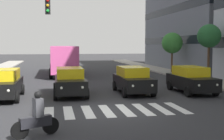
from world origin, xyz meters
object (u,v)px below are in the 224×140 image
(motorcycle_with_rider, at_px, (36,118))
(car_0, at_px, (191,79))
(car_2, at_px, (70,81))
(car_1, at_px, (133,80))
(street_tree_1, at_px, (209,36))
(street_tree_2, at_px, (172,43))
(bus_behind_traffic, at_px, (63,57))
(car_3, at_px, (4,84))

(motorcycle_with_rider, bearing_deg, car_0, -140.36)
(car_2, bearing_deg, car_1, -179.16)
(car_0, xyz_separation_m, street_tree_1, (-4.05, -5.20, 2.97))
(motorcycle_with_rider, xyz_separation_m, street_tree_2, (-13.23, -20.46, 2.68))
(car_1, bearing_deg, bus_behind_traffic, -72.90)
(motorcycle_with_rider, height_order, street_tree_1, street_tree_1)
(bus_behind_traffic, relative_size, motorcycle_with_rider, 6.61)
(car_1, bearing_deg, car_2, 0.84)
(motorcycle_with_rider, distance_m, street_tree_1, 19.00)
(bus_behind_traffic, distance_m, motorcycle_with_rider, 21.55)
(car_3, xyz_separation_m, street_tree_1, (-15.75, -5.25, 2.97))
(bus_behind_traffic, height_order, street_tree_2, street_tree_2)
(car_1, relative_size, bus_behind_traffic, 0.42)
(car_2, xyz_separation_m, street_tree_1, (-11.90, -4.75, 2.97))
(car_0, relative_size, street_tree_1, 0.94)
(bus_behind_traffic, distance_m, street_tree_1, 14.73)
(car_1, height_order, car_3, same)
(car_0, bearing_deg, car_2, -3.31)
(car_0, distance_m, motorcycle_with_rider, 12.24)
(car_0, height_order, bus_behind_traffic, bus_behind_traffic)
(car_0, relative_size, motorcycle_with_rider, 2.79)
(motorcycle_with_rider, bearing_deg, street_tree_1, -136.00)
(car_0, distance_m, street_tree_2, 13.43)
(street_tree_1, bearing_deg, car_0, 52.09)
(bus_behind_traffic, relative_size, street_tree_2, 2.43)
(car_0, relative_size, bus_behind_traffic, 0.42)
(bus_behind_traffic, height_order, motorcycle_with_rider, bus_behind_traffic)
(motorcycle_with_rider, height_order, street_tree_2, street_tree_2)
(street_tree_1, bearing_deg, car_2, 21.75)
(car_0, relative_size, car_3, 1.00)
(car_0, height_order, car_2, same)
(car_1, xyz_separation_m, bus_behind_traffic, (4.04, -13.13, 0.97))
(car_3, bearing_deg, car_1, -175.95)
(street_tree_1, bearing_deg, motorcycle_with_rider, 44.00)
(car_0, height_order, car_1, same)
(bus_behind_traffic, xyz_separation_m, motorcycle_with_rider, (1.57, 21.46, -1.21))
(car_1, distance_m, street_tree_2, 14.54)
(motorcycle_with_rider, bearing_deg, street_tree_2, -122.90)
(car_3, bearing_deg, car_2, -172.61)
(car_1, distance_m, car_3, 7.90)
(car_3, bearing_deg, street_tree_1, -161.57)
(car_1, bearing_deg, street_tree_2, -122.13)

